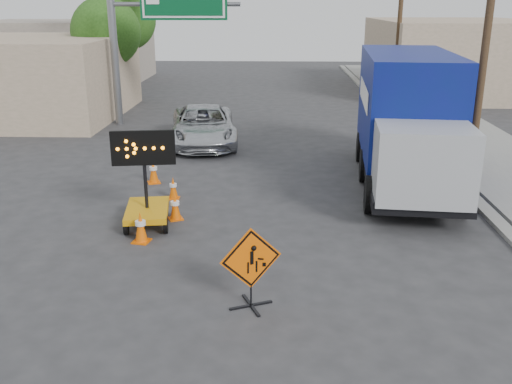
# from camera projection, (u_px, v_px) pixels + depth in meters

# --- Properties ---
(ground) EXTENTS (100.00, 100.00, 0.00)m
(ground) POSITION_uv_depth(u_px,v_px,m) (209.00, 319.00, 10.73)
(ground) COLOR #2D2D30
(ground) RESTS_ON ground
(curb_right) EXTENTS (0.40, 60.00, 0.12)m
(curb_right) POSITION_uv_depth(u_px,v_px,m) (414.00, 139.00, 24.68)
(curb_right) COLOR gray
(curb_right) RESTS_ON ground
(sidewalk_right) EXTENTS (4.00, 60.00, 0.15)m
(sidewalk_right) POSITION_uv_depth(u_px,v_px,m) (468.00, 139.00, 24.59)
(sidewalk_right) COLOR gray
(sidewalk_right) RESTS_ON ground
(storefront_left_far) EXTENTS (12.00, 10.00, 4.40)m
(storefront_left_far) POSITION_uv_depth(u_px,v_px,m) (62.00, 51.00, 42.80)
(storefront_left_far) COLOR #A59789
(storefront_left_far) RESTS_ON ground
(building_right_far) EXTENTS (10.00, 14.00, 4.60)m
(building_right_far) POSITION_uv_depth(u_px,v_px,m) (454.00, 56.00, 37.99)
(building_right_far) COLOR tan
(building_right_far) RESTS_ON ground
(highway_gantry) EXTENTS (6.18, 0.38, 6.90)m
(highway_gantry) POSITION_uv_depth(u_px,v_px,m) (156.00, 16.00, 26.31)
(highway_gantry) COLOR slate
(highway_gantry) RESTS_ON ground
(utility_pole_near) EXTENTS (1.80, 0.26, 9.00)m
(utility_pole_near) POSITION_uv_depth(u_px,v_px,m) (487.00, 35.00, 18.45)
(utility_pole_near) COLOR #48301F
(utility_pole_near) RESTS_ON ground
(utility_pole_far) EXTENTS (1.80, 0.26, 9.00)m
(utility_pole_far) POSITION_uv_depth(u_px,v_px,m) (400.00, 21.00, 31.72)
(utility_pole_far) COLOR #48301F
(utility_pole_far) RESTS_ON ground
(tree_left_near) EXTENTS (3.71, 3.71, 6.03)m
(tree_left_near) POSITION_uv_depth(u_px,v_px,m) (106.00, 32.00, 30.56)
(tree_left_near) COLOR #48301F
(tree_left_near) RESTS_ON ground
(tree_left_far) EXTENTS (4.10, 4.10, 6.66)m
(tree_left_far) POSITION_uv_depth(u_px,v_px,m) (125.00, 20.00, 38.04)
(tree_left_far) COLOR #48301F
(tree_left_far) RESTS_ON ground
(construction_sign) EXTENTS (1.16, 0.84, 1.66)m
(construction_sign) POSITION_uv_depth(u_px,v_px,m) (251.00, 266.00, 10.91)
(construction_sign) COLOR black
(construction_sign) RESTS_ON ground
(arrow_board) EXTENTS (1.63, 1.95, 2.59)m
(arrow_board) POSITION_uv_depth(u_px,v_px,m) (147.00, 204.00, 15.11)
(arrow_board) COLOR #CE8C0B
(arrow_board) RESTS_ON ground
(pickup_truck) EXTENTS (3.36, 5.95, 1.57)m
(pickup_truck) POSITION_uv_depth(u_px,v_px,m) (203.00, 126.00, 23.81)
(pickup_truck) COLOR silver
(pickup_truck) RESTS_ON ground
(box_truck) EXTENTS (3.40, 8.96, 4.16)m
(box_truck) POSITION_uv_depth(u_px,v_px,m) (406.00, 127.00, 18.26)
(box_truck) COLOR black
(box_truck) RESTS_ON ground
(cone_a) EXTENTS (0.47, 0.47, 0.79)m
(cone_a) POSITION_uv_depth(u_px,v_px,m) (141.00, 227.00, 14.07)
(cone_a) COLOR #EB5C04
(cone_a) RESTS_ON ground
(cone_b) EXTENTS (0.50, 0.50, 0.74)m
(cone_b) POSITION_uv_depth(u_px,v_px,m) (175.00, 206.00, 15.57)
(cone_b) COLOR #EB5C04
(cone_b) RESTS_ON ground
(cone_c) EXTENTS (0.35, 0.35, 0.68)m
(cone_c) POSITION_uv_depth(u_px,v_px,m) (173.00, 188.00, 17.22)
(cone_c) COLOR #EB5C04
(cone_c) RESTS_ON ground
(cone_d) EXTENTS (0.51, 0.51, 0.79)m
(cone_d) POSITION_uv_depth(u_px,v_px,m) (153.00, 171.00, 18.73)
(cone_d) COLOR #EB5C04
(cone_d) RESTS_ON ground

